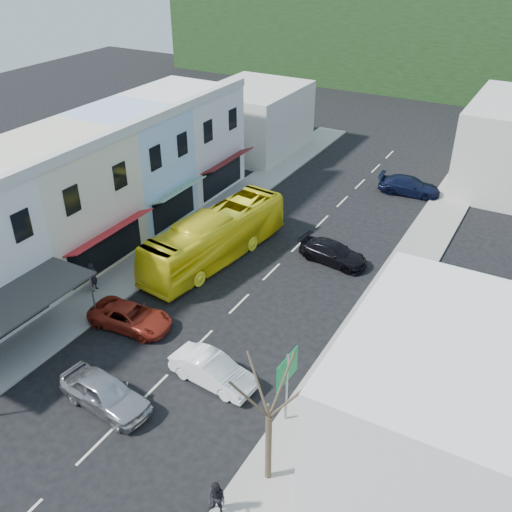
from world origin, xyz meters
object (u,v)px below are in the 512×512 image
at_px(car_silver, 105,394).
at_px(traffic_signal, 461,144).
at_px(pedestrian_right, 216,499).
at_px(direction_sign, 286,389).
at_px(car_red, 130,316).
at_px(car_white, 213,371).
at_px(street_tree, 269,417).
at_px(bus, 215,238).
at_px(pedestrian_left, 93,278).

distance_m(car_silver, traffic_signal, 37.30).
bearing_deg(pedestrian_right, direction_sign, 94.90).
bearing_deg(car_red, pedestrian_right, -130.91).
relative_size(car_silver, direction_sign, 1.15).
xyz_separation_m(car_silver, pedestrian_right, (7.48, -2.27, 0.30)).
bearing_deg(car_white, direction_sign, -91.68).
bearing_deg(pedestrian_right, traffic_signal, 95.70).
xyz_separation_m(direction_sign, street_tree, (0.77, -3.08, 1.55)).
height_order(bus, car_white, bus).
distance_m(car_silver, street_tree, 8.79).
bearing_deg(bus, street_tree, -43.36).
distance_m(car_white, pedestrian_left, 10.83).
distance_m(car_red, pedestrian_right, 12.77).
bearing_deg(street_tree, pedestrian_left, 156.69).
distance_m(pedestrian_left, traffic_signal, 33.18).
xyz_separation_m(car_red, pedestrian_right, (10.37, -7.46, 0.30)).
xyz_separation_m(car_white, pedestrian_left, (-10.39, 3.02, 0.30)).
relative_size(car_red, pedestrian_left, 2.71).
xyz_separation_m(bus, direction_sign, (10.35, -10.39, 0.36)).
bearing_deg(traffic_signal, direction_sign, 114.00).
height_order(direction_sign, street_tree, street_tree).
relative_size(bus, direction_sign, 3.04).
relative_size(car_white, direction_sign, 1.15).
distance_m(pedestrian_left, street_tree, 16.89).
distance_m(direction_sign, street_tree, 3.53).
relative_size(pedestrian_right, direction_sign, 0.45).
distance_m(bus, street_tree, 17.57).
relative_size(car_red, pedestrian_right, 2.71).
relative_size(car_red, direction_sign, 1.21).
height_order(pedestrian_right, traffic_signal, traffic_signal).
bearing_deg(pedestrian_left, car_white, -109.23).
distance_m(car_silver, car_red, 5.93).
xyz_separation_m(bus, traffic_signal, (10.42, 22.88, 1.09)).
height_order(car_silver, traffic_signal, traffic_signal).
bearing_deg(direction_sign, car_silver, -154.15).
height_order(car_silver, pedestrian_left, pedestrian_left).
bearing_deg(bus, direction_sign, -38.02).
bearing_deg(pedestrian_left, direction_sign, -106.64).
relative_size(car_silver, street_tree, 0.64).
bearing_deg(car_red, direction_sign, -105.93).
bearing_deg(pedestrian_left, traffic_signal, -29.22).
bearing_deg(car_silver, direction_sign, -61.49).
bearing_deg(pedestrian_right, bus, 128.83).
bearing_deg(pedestrian_left, street_tree, -116.32).
distance_m(bus, pedestrian_right, 18.89).
relative_size(car_white, pedestrian_left, 2.59).
height_order(car_silver, pedestrian_right, pedestrian_right).
xyz_separation_m(car_red, traffic_signal, (10.53, 31.28, 1.94)).
relative_size(car_silver, car_white, 1.00).
relative_size(bus, pedestrian_right, 6.82).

